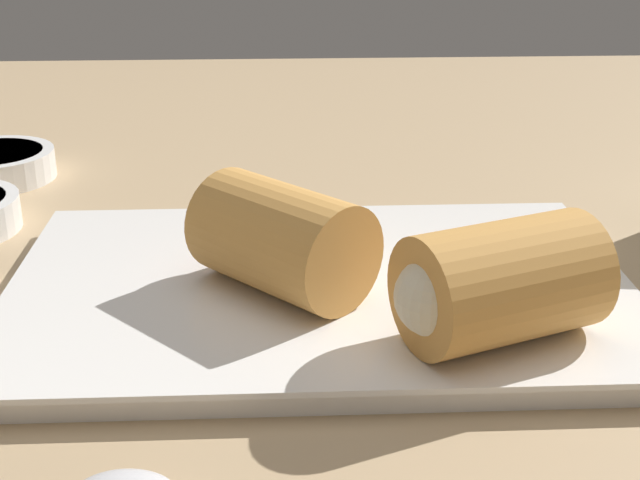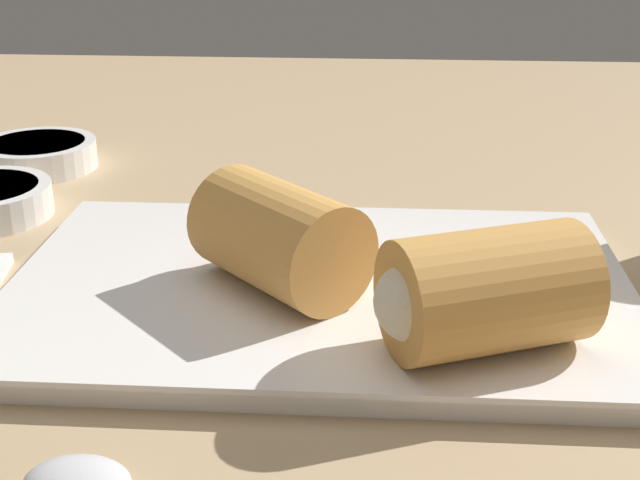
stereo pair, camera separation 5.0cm
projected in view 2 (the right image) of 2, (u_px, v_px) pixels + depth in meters
table_surface at (298, 311)px, 50.52cm from camera, size 180.00×140.00×2.00cm
serving_plate at (320, 291)px, 48.92cm from camera, size 33.76×22.93×1.50cm
roll_front_left at (273, 235)px, 46.94cm from camera, size 10.38×10.48×5.77cm
roll_front_right at (477, 292)px, 40.43cm from camera, size 10.48×8.70×5.77cm
dipping_bowl_far at (38, 154)px, 71.48cm from camera, size 9.31×9.31×2.22cm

